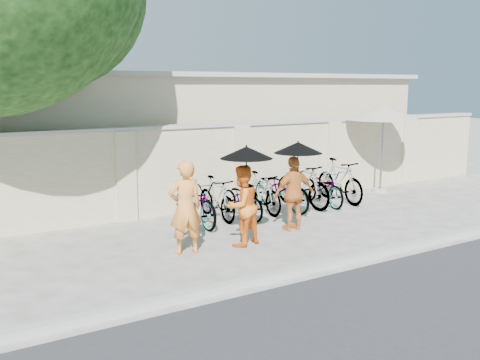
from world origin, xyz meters
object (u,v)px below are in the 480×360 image
monk_left (185,208)px  monk_center (242,206)px  monk_right (294,193)px  patio_umbrella (384,113)px

monk_left → monk_center: size_ratio=1.10×
monk_left → monk_right: bearing=-167.6°
monk_right → patio_umbrella: size_ratio=0.63×
monk_right → patio_umbrella: 5.18m
patio_umbrella → monk_center: bearing=-159.2°
monk_center → patio_umbrella: bearing=-173.3°
monk_left → patio_umbrella: size_ratio=0.69×
monk_left → patio_umbrella: (7.18, 2.20, 1.38)m
monk_right → monk_left: bearing=9.5°
monk_right → monk_center: bearing=17.4°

